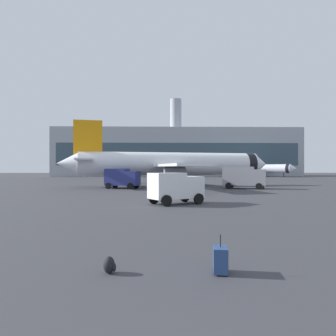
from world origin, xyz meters
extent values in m
cylinder|color=white|center=(1.89, 50.93, 3.70)|extent=(30.14, 9.94, 3.80)
cone|color=white|center=(17.73, 54.30, 3.70)|extent=(3.10, 4.03, 3.61)
cone|color=white|center=(-14.35, 47.49, 3.70)|extent=(3.84, 4.01, 3.42)
cylinder|color=black|center=(15.58, 53.84, 3.70)|extent=(2.17, 4.08, 3.88)
cube|color=white|center=(-0.75, 58.55, 3.40)|extent=(8.01, 16.65, 0.36)
cube|color=white|center=(2.57, 42.90, 3.40)|extent=(8.01, 16.65, 0.36)
cylinder|color=gray|center=(-0.23, 56.11, 2.10)|extent=(3.59, 2.82, 2.20)
cylinder|color=gray|center=(2.05, 45.35, 2.10)|extent=(3.59, 2.82, 2.20)
cube|color=orange|center=(-11.32, 48.13, 7.30)|extent=(4.38, 1.26, 6.40)
cube|color=white|center=(-12.47, 51.16, 4.30)|extent=(3.79, 6.41, 0.24)
cube|color=white|center=(-11.15, 44.90, 4.30)|extent=(3.79, 6.41, 0.24)
cylinder|color=black|center=(13.62, 53.42, 0.90)|extent=(0.36, 0.36, 1.80)
cylinder|color=black|center=(-0.57, 52.87, 0.90)|extent=(0.44, 0.44, 1.80)
cylinder|color=black|center=(0.43, 48.17, 0.90)|extent=(0.44, 0.44, 1.80)
cylinder|color=silver|center=(34.07, 108.97, 2.84)|extent=(19.20, 17.47, 2.92)
cone|color=silver|center=(43.40, 100.72, 2.84)|extent=(3.22, 3.30, 2.77)
cone|color=silver|center=(24.52, 117.43, 2.84)|extent=(3.58, 3.60, 2.63)
cylinder|color=black|center=(42.13, 101.84, 2.84)|extent=(2.78, 2.94, 2.98)
cube|color=silver|center=(37.57, 114.09, 2.61)|extent=(10.91, 11.65, 0.28)
cube|color=silver|center=(29.42, 104.88, 2.61)|extent=(10.91, 11.65, 0.28)
cylinder|color=gray|center=(36.30, 112.65, 1.61)|extent=(2.96, 2.90, 1.69)
cylinder|color=gray|center=(30.70, 106.32, 1.61)|extent=(2.96, 2.90, 1.69)
cube|color=#193899|center=(26.30, 115.85, 5.61)|extent=(2.72, 2.45, 4.92)
cube|color=silver|center=(27.65, 117.95, 3.30)|extent=(4.55, 4.78, 0.18)
cube|color=silver|center=(24.39, 114.26, 3.30)|extent=(4.55, 4.78, 0.18)
cylinder|color=black|center=(40.98, 102.86, 0.69)|extent=(0.28, 0.28, 1.38)
cylinder|color=black|center=(34.14, 111.37, 0.69)|extent=(0.34, 0.34, 1.38)
cylinder|color=black|center=(31.70, 108.61, 0.69)|extent=(0.34, 0.34, 1.38)
cube|color=navy|center=(-4.01, 43.93, 1.52)|extent=(2.23, 2.59, 2.04)
cube|color=#1E232D|center=(-3.32, 43.73, 2.00)|extent=(0.64, 1.92, 0.84)
cube|color=navy|center=(-6.31, 44.61, 1.70)|extent=(3.62, 2.99, 2.40)
cylinder|color=black|center=(-3.56, 45.00, 0.45)|extent=(0.93, 0.47, 0.90)
cylinder|color=black|center=(-4.22, 42.80, 0.45)|extent=(0.93, 0.47, 0.90)
cylinder|color=black|center=(-6.79, 45.96, 0.45)|extent=(0.93, 0.47, 0.90)
cylinder|color=black|center=(-7.44, 43.75, 0.45)|extent=(0.93, 0.47, 0.90)
cube|color=gray|center=(14.22, 43.22, 1.64)|extent=(2.41, 2.83, 2.29)
cube|color=#1E232D|center=(14.89, 42.97, 2.18)|extent=(0.83, 2.05, 0.95)
cube|color=gray|center=(11.41, 44.26, 1.85)|extent=(4.89, 3.75, 2.70)
cylinder|color=black|center=(14.60, 44.41, 0.45)|extent=(0.92, 0.52, 0.90)
cylinder|color=black|center=(13.73, 42.07, 0.45)|extent=(0.92, 0.52, 0.90)
cylinder|color=black|center=(10.66, 45.87, 0.45)|extent=(0.92, 0.52, 0.90)
cylinder|color=black|center=(9.79, 43.53, 0.45)|extent=(0.92, 0.52, 0.90)
cube|color=white|center=(2.43, 24.93, 1.39)|extent=(2.51, 2.60, 1.78)
cube|color=#1E232D|center=(3.08, 25.29, 1.81)|extent=(0.94, 1.62, 0.74)
cube|color=white|center=(0.50, 23.87, 1.55)|extent=(3.28, 3.02, 2.10)
cylinder|color=black|center=(2.11, 25.96, 0.45)|extent=(0.89, 0.63, 0.90)
cylinder|color=black|center=(3.13, 24.12, 0.45)|extent=(0.89, 0.63, 0.90)
cylinder|color=black|center=(-0.58, 24.48, 0.45)|extent=(0.89, 0.63, 0.90)
cylinder|color=black|center=(0.43, 22.64, 0.45)|extent=(0.89, 0.63, 0.90)
cube|color=#F2590C|center=(0.79, 36.50, 0.02)|extent=(0.44, 0.44, 0.04)
cone|color=#F2590C|center=(0.79, 36.50, 0.36)|extent=(0.36, 0.36, 0.63)
cylinder|color=white|center=(0.79, 36.50, 0.39)|extent=(0.23, 0.23, 0.10)
cube|color=#F2590C|center=(10.77, 47.27, 0.02)|extent=(0.44, 0.44, 0.04)
cone|color=#F2590C|center=(10.77, 47.27, 0.40)|extent=(0.36, 0.36, 0.72)
cylinder|color=white|center=(10.77, 47.27, 0.43)|extent=(0.23, 0.23, 0.10)
cube|color=#F2590C|center=(15.10, 44.26, 0.02)|extent=(0.44, 0.44, 0.04)
cone|color=#F2590C|center=(15.10, 44.26, 0.34)|extent=(0.36, 0.36, 0.60)
cylinder|color=white|center=(15.10, 44.26, 0.37)|extent=(0.23, 0.23, 0.10)
cube|color=navy|center=(1.63, 6.78, 0.39)|extent=(0.48, 0.69, 0.70)
cylinder|color=black|center=(1.63, 6.78, 0.92)|extent=(0.02, 0.02, 0.36)
cylinder|color=black|center=(1.66, 7.00, 0.04)|extent=(0.08, 0.04, 0.08)
cylinder|color=black|center=(1.60, 6.55, 0.04)|extent=(0.08, 0.04, 0.08)
ellipsoid|color=black|center=(-1.53, 6.84, 0.24)|extent=(0.32, 0.40, 0.48)
ellipsoid|color=black|center=(-1.39, 6.84, 0.17)|extent=(0.12, 0.28, 0.24)
cube|color=#9EA3AD|center=(6.54, 122.79, 8.97)|extent=(91.92, 19.50, 17.93)
cube|color=#334756|center=(6.54, 112.99, 8.07)|extent=(87.33, 0.10, 8.07)
cylinder|color=#9EA3AD|center=(6.20, 122.79, 23.93)|extent=(4.40, 4.40, 12.00)
camera|label=1|loc=(-0.10, -2.29, 2.99)|focal=34.32mm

